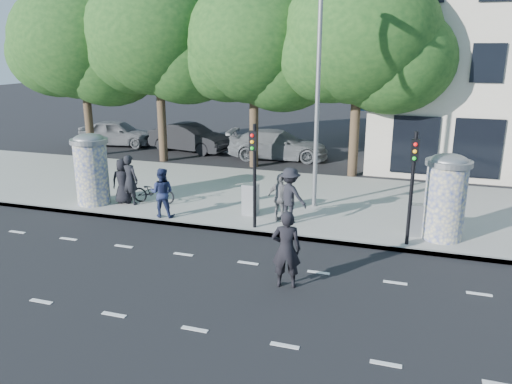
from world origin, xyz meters
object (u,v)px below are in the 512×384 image
(traffic_pole_far, at_px, (413,177))
(ped_e, at_px, (281,198))
(street_lamp, at_px, (318,78))
(car_right, at_px, (278,145))
(man_road, at_px, (286,249))
(ad_column_right, at_px, (446,195))
(bicycle, at_px, (153,192))
(ad_column_left, at_px, (91,167))
(ped_c, at_px, (162,193))
(traffic_pole_near, at_px, (254,166))
(ped_a, at_px, (123,181))
(car_left, at_px, (117,133))
(car_mid, at_px, (190,138))
(ped_b, at_px, (130,180))
(ped_d, at_px, (290,195))
(cabinet_left, at_px, (251,199))
(cabinet_right, at_px, (416,220))

(traffic_pole_far, xyz_separation_m, ped_e, (-4.14, 0.84, -1.25))
(street_lamp, distance_m, car_right, 9.80)
(traffic_pole_far, distance_m, man_road, 4.62)
(ped_e, height_order, car_right, ped_e)
(ad_column_right, relative_size, bicycle, 1.57)
(ad_column_left, relative_size, ped_c, 1.53)
(traffic_pole_near, bearing_deg, ped_a, 169.10)
(ad_column_left, distance_m, car_right, 11.22)
(man_road, bearing_deg, car_left, -57.29)
(traffic_pole_near, bearing_deg, car_mid, 123.75)
(ad_column_right, height_order, bicycle, ad_column_right)
(ad_column_right, bearing_deg, ped_b, 179.32)
(ped_a, bearing_deg, ped_d, 161.66)
(ad_column_right, xyz_separation_m, ped_d, (-4.83, -0.04, -0.44))
(ped_d, bearing_deg, man_road, 122.32)
(ped_e, bearing_deg, ad_column_left, 17.68)
(street_lamp, relative_size, car_right, 1.49)
(ped_a, relative_size, car_right, 0.32)
(ped_c, relative_size, cabinet_left, 1.56)
(ped_d, distance_m, car_right, 10.65)
(car_left, bearing_deg, man_road, -144.40)
(car_left, bearing_deg, traffic_pole_near, -141.17)
(ad_column_left, relative_size, ped_e, 1.60)
(ad_column_left, bearing_deg, ped_c, -10.45)
(ped_a, height_order, bicycle, ped_a)
(traffic_pole_far, bearing_deg, car_mid, 137.46)
(ad_column_right, distance_m, traffic_pole_far, 1.52)
(man_road, height_order, cabinet_left, man_road)
(ped_b, relative_size, man_road, 0.94)
(cabinet_left, bearing_deg, car_mid, 127.71)
(ped_b, distance_m, man_road, 8.43)
(ped_c, bearing_deg, street_lamp, -159.24)
(ped_d, height_order, car_mid, ped_d)
(traffic_pole_near, distance_m, cabinet_right, 5.32)
(ad_column_right, height_order, ped_c, ad_column_right)
(ad_column_right, xyz_separation_m, ped_b, (-11.00, 0.13, -0.45))
(bicycle, bearing_deg, traffic_pole_far, -102.42)
(cabinet_left, height_order, car_left, car_left)
(ad_column_left, height_order, car_left, ad_column_left)
(ad_column_left, relative_size, cabinet_left, 2.39)
(traffic_pole_far, distance_m, car_right, 13.14)
(bicycle, height_order, car_right, car_right)
(street_lamp, xyz_separation_m, man_road, (0.55, -6.27, -3.79))
(car_left, bearing_deg, cabinet_left, -139.21)
(street_lamp, distance_m, car_mid, 13.05)
(ped_e, distance_m, cabinet_left, 1.29)
(car_mid, bearing_deg, ad_column_right, -116.72)
(man_road, bearing_deg, ped_b, -43.18)
(street_lamp, relative_size, cabinet_left, 7.23)
(ped_b, bearing_deg, man_road, 157.99)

